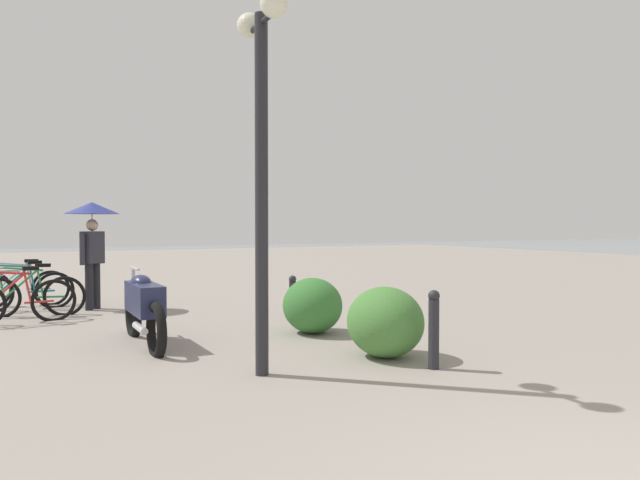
{
  "coord_description": "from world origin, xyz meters",
  "views": [
    {
      "loc": [
        -1.42,
        2.97,
        1.6
      ],
      "look_at": [
        9.25,
        -2.51,
        1.28
      ],
      "focal_mm": 31.85,
      "sensor_mm": 36.0,
      "label": 1
    }
  ],
  "objects_px": {
    "lamppost": "(261,127)",
    "bollard_mid": "(293,295)",
    "motorcycle": "(144,307)",
    "pedestrian": "(92,225)",
    "bicycle_green": "(32,296)",
    "bicycle_teal": "(24,291)",
    "bollard_near": "(434,328)",
    "bicycle_red": "(18,302)",
    "bicycle_silver": "(22,288)"
  },
  "relations": [
    {
      "from": "motorcycle",
      "to": "pedestrian",
      "type": "xyz_separation_m",
      "value": [
        3.68,
        0.29,
        1.1
      ]
    },
    {
      "from": "motorcycle",
      "to": "pedestrian",
      "type": "relative_size",
      "value": 1.07
    },
    {
      "from": "lamppost",
      "to": "bicycle_teal",
      "type": "relative_size",
      "value": 2.23
    },
    {
      "from": "motorcycle",
      "to": "bicycle_teal",
      "type": "distance_m",
      "value": 4.48
    },
    {
      "from": "pedestrian",
      "to": "bicycle_green",
      "type": "bearing_deg",
      "value": 108.89
    },
    {
      "from": "pedestrian",
      "to": "bollard_mid",
      "type": "bearing_deg",
      "value": -130.21
    },
    {
      "from": "pedestrian",
      "to": "bollard_near",
      "type": "bearing_deg",
      "value": -155.78
    },
    {
      "from": "motorcycle",
      "to": "bicycle_teal",
      "type": "height_order",
      "value": "motorcycle"
    },
    {
      "from": "bicycle_teal",
      "to": "bollard_mid",
      "type": "relative_size",
      "value": 2.43
    },
    {
      "from": "bicycle_teal",
      "to": "bicycle_green",
      "type": "bearing_deg",
      "value": -172.18
    },
    {
      "from": "lamppost",
      "to": "bicycle_red",
      "type": "distance_m",
      "value": 5.77
    },
    {
      "from": "bicycle_teal",
      "to": "bollard_mid",
      "type": "height_order",
      "value": "bicycle_teal"
    },
    {
      "from": "lamppost",
      "to": "bollard_mid",
      "type": "xyz_separation_m",
      "value": [
        3.33,
        -1.87,
        -2.25
      ]
    },
    {
      "from": "motorcycle",
      "to": "bicycle_silver",
      "type": "xyz_separation_m",
      "value": [
        4.86,
        1.5,
        -0.14
      ]
    },
    {
      "from": "bicycle_red",
      "to": "bicycle_green",
      "type": "distance_m",
      "value": 0.79
    },
    {
      "from": "motorcycle",
      "to": "bicycle_red",
      "type": "relative_size",
      "value": 1.24
    },
    {
      "from": "lamppost",
      "to": "bicycle_silver",
      "type": "xyz_separation_m",
      "value": [
        7.04,
        2.34,
        -2.27
      ]
    },
    {
      "from": "bicycle_red",
      "to": "bicycle_green",
      "type": "height_order",
      "value": "same"
    },
    {
      "from": "lamppost",
      "to": "bollard_near",
      "type": "distance_m",
      "value": 2.89
    },
    {
      "from": "bicycle_teal",
      "to": "bicycle_silver",
      "type": "distance_m",
      "value": 0.63
    },
    {
      "from": "bicycle_green",
      "to": "bicycle_silver",
      "type": "distance_m",
      "value": 1.55
    },
    {
      "from": "motorcycle",
      "to": "bollard_mid",
      "type": "bearing_deg",
      "value": -67.07
    },
    {
      "from": "bicycle_silver",
      "to": "pedestrian",
      "type": "xyz_separation_m",
      "value": [
        -1.18,
        -1.21,
        1.24
      ]
    },
    {
      "from": "bicycle_red",
      "to": "bicycle_silver",
      "type": "relative_size",
      "value": 1.0
    },
    {
      "from": "bollard_mid",
      "to": "bicycle_green",
      "type": "bearing_deg",
      "value": 61.54
    },
    {
      "from": "bicycle_teal",
      "to": "bollard_near",
      "type": "xyz_separation_m",
      "value": [
        -7.05,
        -4.08,
        0.1
      ]
    },
    {
      "from": "bicycle_green",
      "to": "lamppost",
      "type": "bearing_deg",
      "value": -158.57
    },
    {
      "from": "bicycle_teal",
      "to": "bollard_near",
      "type": "distance_m",
      "value": 8.15
    },
    {
      "from": "bicycle_green",
      "to": "bollard_mid",
      "type": "relative_size",
      "value": 2.4
    },
    {
      "from": "lamppost",
      "to": "bollard_mid",
      "type": "relative_size",
      "value": 5.43
    },
    {
      "from": "lamppost",
      "to": "motorcycle",
      "type": "bearing_deg",
      "value": 21.1
    },
    {
      "from": "bicycle_teal",
      "to": "bollard_near",
      "type": "relative_size",
      "value": 2.01
    },
    {
      "from": "motorcycle",
      "to": "bicycle_teal",
      "type": "xyz_separation_m",
      "value": [
        4.24,
        1.45,
        -0.14
      ]
    },
    {
      "from": "lamppost",
      "to": "bicycle_silver",
      "type": "height_order",
      "value": "lamppost"
    },
    {
      "from": "bicycle_red",
      "to": "bicycle_teal",
      "type": "xyz_separation_m",
      "value": [
        1.67,
        -0.07,
        0.0
      ]
    },
    {
      "from": "lamppost",
      "to": "pedestrian",
      "type": "xyz_separation_m",
      "value": [
        5.86,
        1.13,
        -1.03
      ]
    },
    {
      "from": "bicycle_red",
      "to": "bicycle_silver",
      "type": "bearing_deg",
      "value": -0.52
    },
    {
      "from": "bicycle_green",
      "to": "pedestrian",
      "type": "bearing_deg",
      "value": -71.11
    },
    {
      "from": "pedestrian",
      "to": "bollard_mid",
      "type": "distance_m",
      "value": 4.11
    },
    {
      "from": "bicycle_green",
      "to": "bollard_near",
      "type": "height_order",
      "value": "bicycle_green"
    },
    {
      "from": "motorcycle",
      "to": "bicycle_red",
      "type": "bearing_deg",
      "value": 30.59
    },
    {
      "from": "bicycle_teal",
      "to": "motorcycle",
      "type": "bearing_deg",
      "value": -161.17
    },
    {
      "from": "bollard_near",
      "to": "bicycle_green",
      "type": "bearing_deg",
      "value": 32.75
    },
    {
      "from": "bicycle_red",
      "to": "bollard_near",
      "type": "relative_size",
      "value": 2.0
    },
    {
      "from": "lamppost",
      "to": "bicycle_green",
      "type": "xyz_separation_m",
      "value": [
        5.51,
        2.16,
        -2.27
      ]
    },
    {
      "from": "bicycle_red",
      "to": "bollard_near",
      "type": "xyz_separation_m",
      "value": [
        -5.38,
        -4.15,
        0.1
      ]
    },
    {
      "from": "lamppost",
      "to": "bollard_near",
      "type": "relative_size",
      "value": 4.48
    },
    {
      "from": "pedestrian",
      "to": "bollard_near",
      "type": "relative_size",
      "value": 2.31
    },
    {
      "from": "bicycle_silver",
      "to": "bollard_mid",
      "type": "bearing_deg",
      "value": -131.48
    },
    {
      "from": "motorcycle",
      "to": "bicycle_teal",
      "type": "relative_size",
      "value": 1.23
    }
  ]
}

